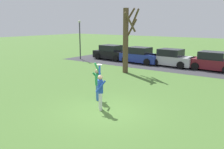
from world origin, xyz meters
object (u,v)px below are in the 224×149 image
Objects in this scene: person_defender at (97,82)px; parked_car_maroon at (214,62)px; bare_tree_tall at (126,38)px; lamppost_by_lot at (80,36)px; person_catcher at (100,89)px; parked_car_silver at (171,58)px; parked_car_black at (111,53)px; frisbee_disc at (100,65)px; parked_car_blue at (140,56)px.

person_defender is 0.49× the size of parked_car_maroon.
bare_tree_tall is 1.20× the size of lamppost_by_lot.
person_catcher is at bearing -64.72° from bare_tree_tall.
parked_car_maroon is 0.81× the size of bare_tree_tall.
person_defender is 12.15m from parked_car_silver.
parked_car_silver is 10.32m from lamppost_by_lot.
parked_car_silver is (7.02, -0.04, 0.00)m from parked_car_black.
frisbee_disc is at bearing -65.21° from bare_tree_tall.
person_defender is 0.49× the size of parked_car_black.
frisbee_disc is 13.88m from parked_car_blue.
parked_car_maroon is (10.78, 0.05, 0.00)m from parked_car_black.
bare_tree_tall is 8.87m from lamppost_by_lot.
parked_car_silver is at bearing -176.19° from parked_car_maroon.
bare_tree_tall reaches higher than frisbee_disc.
person_catcher is 14.02m from parked_car_blue.
person_catcher is at bearing -0.00° from person_defender.
parked_car_black and parked_car_silver have the same top height.
bare_tree_tall reaches higher than parked_car_blue.
bare_tree_tall is (1.49, -4.92, 2.05)m from parked_car_blue.
bare_tree_tall is (5.27, -5.13, 2.05)m from parked_car_black.
parked_car_maroon is at bearing 4.50° from parked_car_blue.
parked_car_maroon is 0.98× the size of lamppost_by_lot.
lamppost_by_lot reaches higher than parked_car_black.
parked_car_black is 1.00× the size of parked_car_silver.
parked_car_blue is at bearing -175.50° from parked_car_maroon.
parked_car_black is 3.96m from lamppost_by_lot.
bare_tree_tall reaches higher than parked_car_black.
parked_car_blue is (3.78, -0.20, 0.00)m from parked_car_black.
bare_tree_tall is at bearing 156.63° from person_defender.
lamppost_by_lot is (-2.97, -1.85, 1.86)m from parked_car_black.
parked_car_silver is at bearing 98.30° from frisbee_disc.
person_defender reaches higher than parked_car_maroon.
parked_car_black is 3.78m from parked_car_blue.
parked_car_blue is 5.54m from bare_tree_tall.
person_catcher is at bearing -94.90° from parked_car_maroon.
frisbee_disc is 0.06× the size of parked_car_maroon.
lamppost_by_lot is (-8.24, 3.28, -0.20)m from bare_tree_tall.
lamppost_by_lot is (-6.75, -1.65, 1.86)m from parked_car_blue.
parked_car_black is 10.78m from parked_car_maroon.
lamppost_by_lot reaches higher than parked_car_silver.
parked_car_silver is at bearing 10.27° from lamppost_by_lot.
person_catcher is 0.41× the size of bare_tree_tall.
lamppost_by_lot is (-11.88, 11.17, 0.49)m from frisbee_disc.
parked_car_silver is 3.76m from parked_car_maroon.
person_defender is at bearing -67.93° from parked_car_blue.
frisbee_disc is 0.06× the size of parked_car_blue.
parked_car_black is 0.98× the size of lamppost_by_lot.
parked_car_blue is (-5.14, 12.82, -1.37)m from frisbee_disc.
person_catcher is 16.00m from parked_car_black.
parked_car_blue is 0.81× the size of bare_tree_tall.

